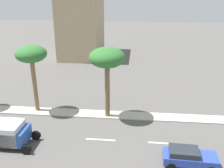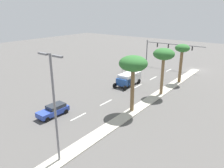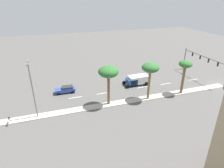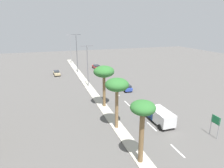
{
  "view_description": "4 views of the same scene",
  "coord_description": "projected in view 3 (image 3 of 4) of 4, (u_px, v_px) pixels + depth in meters",
  "views": [
    {
      "loc": [
        25.38,
        30.83,
        13.67
      ],
      "look_at": [
        -2.77,
        28.0,
        2.7
      ],
      "focal_mm": 40.87,
      "sensor_mm": 36.0,
      "label": 1
    },
    {
      "loc": [
        -14.33,
        51.88,
        13.47
      ],
      "look_at": [
        2.69,
        29.21,
        3.86
      ],
      "focal_mm": 35.37,
      "sensor_mm": 36.0,
      "label": 2
    },
    {
      "loc": [
        -31.23,
        37.59,
        19.57
      ],
      "look_at": [
        2.57,
        26.36,
        3.1
      ],
      "focal_mm": 31.15,
      "sensor_mm": 36.0,
      "label": 3
    },
    {
      "loc": [
        -9.31,
        -5.06,
        14.96
      ],
      "look_at": [
        2.16,
        28.81,
        3.97
      ],
      "focal_mm": 31.38,
      "sensor_mm": 36.0,
      "label": 4
    }
  ],
  "objects": [
    {
      "name": "median_curb",
      "position": [
        41.0,
        116.0,
        34.26
      ],
      "size": [
        1.8,
        80.95,
        0.12
      ],
      "primitive_type": "cube",
      "color": "#B7B2A3",
      "rests_on": "ground"
    },
    {
      "name": "box_truck",
      "position": [
        137.0,
        80.0,
        45.68
      ],
      "size": [
        2.51,
        6.02,
        2.26
      ],
      "color": "#234C99",
      "rests_on": "ground"
    },
    {
      "name": "lane_stripe_left",
      "position": [
        76.0,
        97.0,
        40.53
      ],
      "size": [
        0.2,
        2.8,
        0.01
      ],
      "primitive_type": "cube",
      "color": "silver",
      "rests_on": "ground"
    },
    {
      "name": "palm_tree_front",
      "position": [
        150.0,
        69.0,
        37.3
      ],
      "size": [
        3.38,
        3.38,
        7.62
      ],
      "color": "olive",
      "rests_on": "median_curb"
    },
    {
      "name": "directional_road_sign",
      "position": [
        149.0,
        67.0,
        51.22
      ],
      "size": [
        0.1,
        1.43,
        3.13
      ],
      "color": "gray",
      "rests_on": "ground"
    },
    {
      "name": "palm_tree_outboard",
      "position": [
        185.0,
        66.0,
        39.7
      ],
      "size": [
        2.7,
        2.7,
        7.32
      ],
      "color": "brown",
      "rests_on": "median_curb"
    },
    {
      "name": "lane_stripe_mid",
      "position": [
        142.0,
        87.0,
        44.95
      ],
      "size": [
        0.2,
        2.8,
        0.01
      ],
      "primitive_type": "cube",
      "color": "silver",
      "rests_on": "ground"
    },
    {
      "name": "ground_plane",
      "position": [
        91.0,
        108.0,
        36.86
      ],
      "size": [
        160.0,
        160.0,
        0.0
      ],
      "primitive_type": "plane",
      "color": "#565451"
    },
    {
      "name": "lane_stripe_rear",
      "position": [
        193.0,
        80.0,
        48.99
      ],
      "size": [
        0.2,
        2.8,
        0.01
      ],
      "primitive_type": "cube",
      "color": "silver",
      "rests_on": "ground"
    },
    {
      "name": "lane_stripe_center",
      "position": [
        166.0,
        84.0,
        46.74
      ],
      "size": [
        0.2,
        2.8,
        0.01
      ],
      "primitive_type": "cube",
      "color": "silver",
      "rests_on": "ground"
    },
    {
      "name": "lane_stripe_front",
      "position": [
        103.0,
        93.0,
        42.21
      ],
      "size": [
        0.2,
        2.8,
        0.01
      ],
      "primitive_type": "cube",
      "color": "silver",
      "rests_on": "ground"
    },
    {
      "name": "palm_tree_near",
      "position": [
        108.0,
        73.0,
        35.38
      ],
      "size": [
        3.78,
        3.78,
        7.71
      ],
      "color": "brown",
      "rests_on": "median_curb"
    },
    {
      "name": "street_lamp_center",
      "position": [
        32.0,
        86.0,
        31.65
      ],
      "size": [
        2.9,
        0.24,
        10.06
      ],
      "color": "slate",
      "rests_on": "median_curb"
    },
    {
      "name": "traffic_signal_gantry",
      "position": [
        195.0,
        59.0,
        50.87
      ],
      "size": [
        14.47,
        0.53,
        6.15
      ],
      "color": "#515459",
      "rests_on": "ground"
    },
    {
      "name": "sedan_blue_front",
      "position": [
        66.0,
        89.0,
        42.2
      ],
      "size": [
        1.98,
        4.34,
        1.47
      ],
      "color": "#2D47AD",
      "rests_on": "ground"
    }
  ]
}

